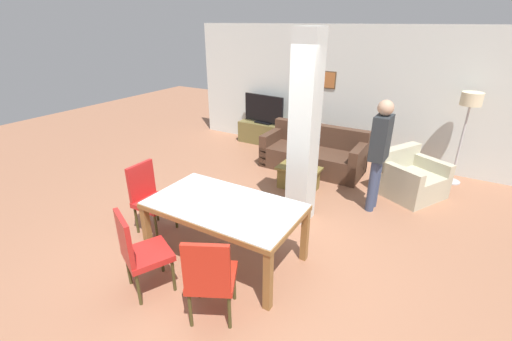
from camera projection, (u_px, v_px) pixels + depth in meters
ground_plane at (226, 257)px, 4.36m from camera, size 18.00×18.00×0.00m
back_wall at (343, 93)px, 7.23m from camera, size 7.20×0.09×2.70m
divider_pillar at (304, 133)px, 4.68m from camera, size 0.33×0.37×2.70m
dining_table at (225, 214)px, 4.10m from camera, size 1.82×1.04×0.77m
dining_chair_head_left at (149, 195)px, 4.74m from camera, size 0.46×0.46×0.98m
dining_chair_near_left at (139, 250)px, 3.61m from camera, size 0.61×0.61×0.98m
dining_chair_near_right at (210, 276)px, 3.25m from camera, size 0.62×0.62×0.98m
sofa at (313, 155)px, 6.85m from camera, size 1.97×0.86×0.84m
armchair at (410, 179)px, 5.83m from camera, size 1.18×1.20×0.77m
coffee_table at (298, 177)px, 6.06m from camera, size 0.74×0.45×0.40m
bottle at (307, 164)px, 5.90m from camera, size 0.06×0.06×0.23m
tv_stand at (264, 133)px, 8.28m from camera, size 1.23×0.40×0.50m
tv_screen at (264, 110)px, 8.04m from camera, size 1.06×0.24×0.67m
floor_lamp at (470, 108)px, 5.81m from camera, size 0.34×0.34×1.66m
standing_person at (379, 149)px, 5.09m from camera, size 0.24×0.39×1.74m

